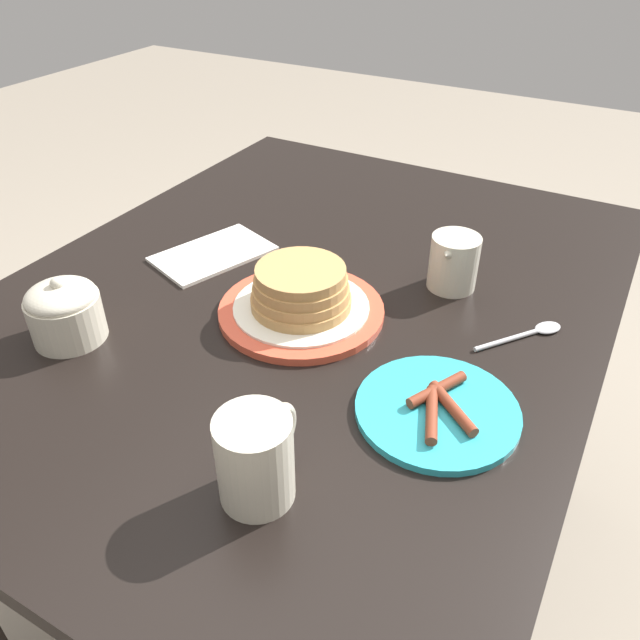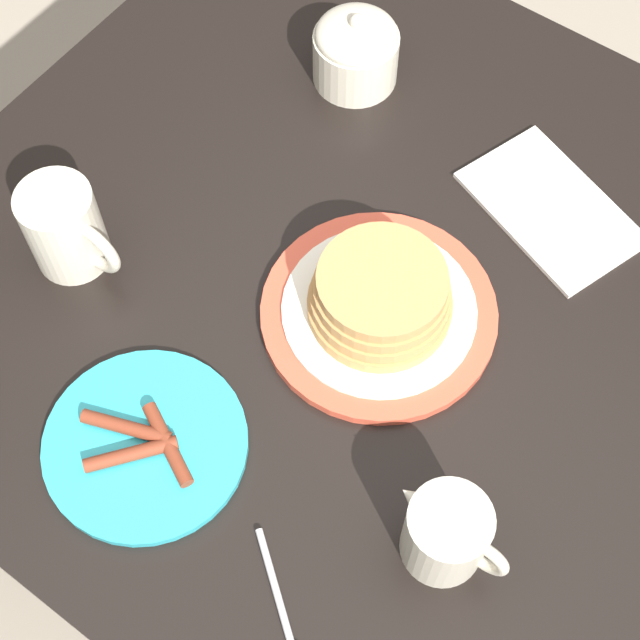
# 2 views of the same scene
# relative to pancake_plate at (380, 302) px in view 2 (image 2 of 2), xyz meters

# --- Properties ---
(ground_plane) EXTENTS (8.00, 8.00, 0.00)m
(ground_plane) POSITION_rel_pancake_plate_xyz_m (0.06, 0.03, -0.78)
(ground_plane) COLOR gray
(dining_table) EXTENTS (1.14, 0.89, 0.75)m
(dining_table) POSITION_rel_pancake_plate_xyz_m (0.06, 0.03, -0.16)
(dining_table) COLOR black
(dining_table) RESTS_ON ground_plane
(pancake_plate) EXTENTS (0.24, 0.24, 0.08)m
(pancake_plate) POSITION_rel_pancake_plate_xyz_m (0.00, 0.00, 0.00)
(pancake_plate) COLOR #DB5138
(pancake_plate) RESTS_ON dining_table
(side_plate_bacon) EXTENTS (0.20, 0.20, 0.02)m
(side_plate_bacon) POSITION_rel_pancake_plate_xyz_m (-0.10, -0.25, -0.02)
(side_plate_bacon) COLOR #2DADBC
(side_plate_bacon) RESTS_ON dining_table
(coffee_mug) EXTENTS (0.11, 0.08, 0.10)m
(coffee_mug) POSITION_rel_pancake_plate_xyz_m (-0.30, -0.13, 0.02)
(coffee_mug) COLOR beige
(coffee_mug) RESTS_ON dining_table
(creamer_pitcher) EXTENTS (0.12, 0.08, 0.09)m
(creamer_pitcher) POSITION_rel_pancake_plate_xyz_m (0.18, -0.17, 0.02)
(creamer_pitcher) COLOR beige
(creamer_pitcher) RESTS_ON dining_table
(sugar_bowl) EXTENTS (0.10, 0.10, 0.10)m
(sugar_bowl) POSITION_rel_pancake_plate_xyz_m (-0.21, 0.25, 0.01)
(sugar_bowl) COLOR beige
(sugar_bowl) RESTS_ON dining_table
(napkin) EXTENTS (0.22, 0.18, 0.01)m
(napkin) POSITION_rel_pancake_plate_xyz_m (0.08, 0.22, -0.03)
(napkin) COLOR silver
(napkin) RESTS_ON dining_table
(spoon) EXTENTS (0.13, 0.10, 0.01)m
(spoon) POSITION_rel_pancake_plate_xyz_m (0.12, -0.31, -0.03)
(spoon) COLOR silver
(spoon) RESTS_ON dining_table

